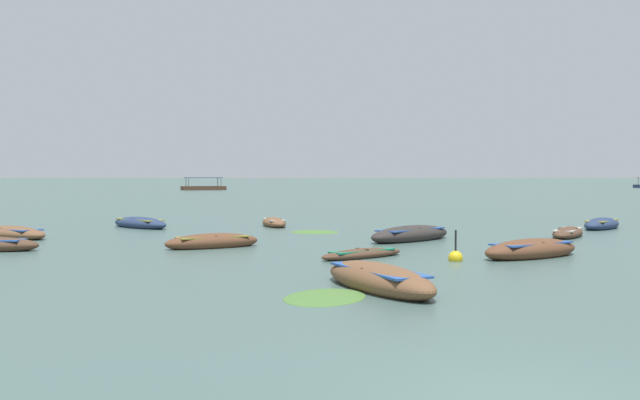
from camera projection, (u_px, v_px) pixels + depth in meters
name	position (u px, v px, depth m)	size (l,w,h in m)	color
ground_plane	(288.00, 178.00, 1504.99)	(6000.00, 6000.00, 0.00)	#425B56
mountain_1	(112.00, 125.00, 1561.97)	(857.38, 857.38, 235.99)	#4C5B56
mountain_2	(458.00, 100.00, 2021.37)	(1356.22, 1356.22, 454.32)	#56665B
rowboat_0	(11.00, 233.00, 28.55)	(4.25, 3.71, 0.61)	brown
rowboat_1	(378.00, 279.00, 15.51)	(2.78, 4.38, 0.73)	brown
rowboat_2	(274.00, 223.00, 35.09)	(1.70, 3.27, 0.57)	brown
rowboat_3	(212.00, 242.00, 24.60)	(3.62, 2.60, 0.64)	brown
rowboat_4	(568.00, 233.00, 29.04)	(2.87, 3.72, 0.51)	#4C3323
rowboat_5	(411.00, 235.00, 27.32)	(4.29, 4.07, 0.75)	#2D2826
rowboat_6	(140.00, 223.00, 34.21)	(3.86, 4.00, 0.66)	navy
rowboat_7	(362.00, 254.00, 21.56)	(3.08, 2.53, 0.36)	#4C3323
rowboat_9	(531.00, 250.00, 21.73)	(4.12, 3.24, 0.72)	brown
rowboat_10	(602.00, 224.00, 33.46)	(3.33, 3.54, 0.67)	navy
ferry_1	(203.00, 188.00, 128.25)	(8.56, 5.76, 2.54)	#4C3323
mooring_buoy	(456.00, 257.00, 20.73)	(0.44, 0.44, 1.06)	yellow
weed_patch_1	(315.00, 232.00, 31.32)	(2.08, 2.26, 0.14)	#477033
weed_patch_2	(325.00, 297.00, 14.46)	(1.65, 2.25, 0.14)	#477033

